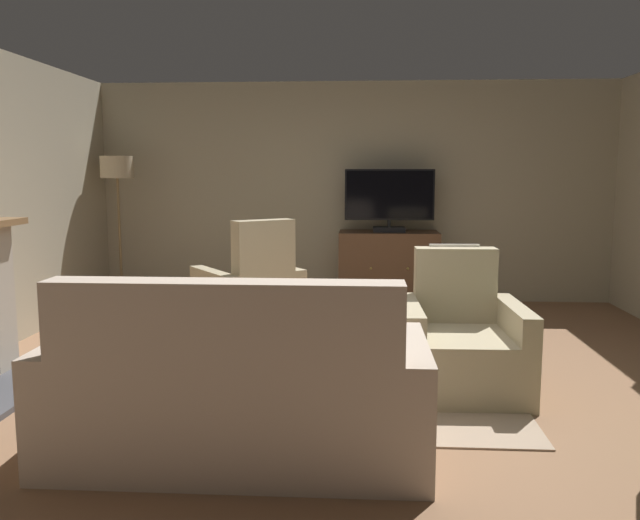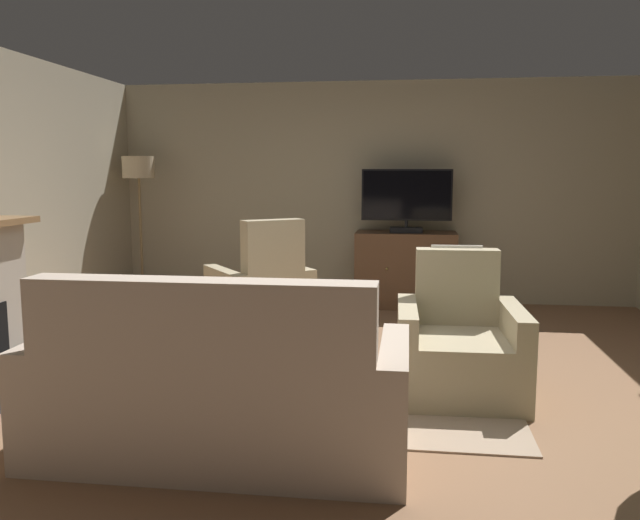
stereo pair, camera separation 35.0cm
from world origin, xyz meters
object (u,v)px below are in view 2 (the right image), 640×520
at_px(folded_newspaper, 277,326).
at_px(floor_lamp, 139,179).
at_px(tv_remote, 255,324).
at_px(armchair_in_far_corner, 459,349).
at_px(armchair_near_window, 261,297).
at_px(cat, 135,366).
at_px(television, 407,199).
at_px(tv_cabinet, 405,271).
at_px(sofa_floral, 218,397).
at_px(coffee_table, 266,335).

relative_size(folded_newspaper, floor_lamp, 0.17).
distance_m(tv_remote, armchair_in_far_corner, 1.47).
bearing_deg(armchair_near_window, tv_remote, -78.63).
xyz_separation_m(cat, floor_lamp, (-1.12, 2.80, 1.38)).
relative_size(television, tv_remote, 6.05).
bearing_deg(folded_newspaper, floor_lamp, 149.31).
bearing_deg(armchair_near_window, floor_lamp, 145.45).
height_order(tv_cabinet, folded_newspaper, tv_cabinet).
distance_m(tv_remote, cat, 1.03).
height_order(tv_remote, cat, tv_remote).
bearing_deg(tv_remote, armchair_near_window, -63.33).
xyz_separation_m(television, sofa_floral, (-0.99, -4.18, -0.92)).
bearing_deg(floor_lamp, armchair_in_far_corner, -38.35).
bearing_deg(tv_cabinet, television, -90.00).
xyz_separation_m(coffee_table, folded_newspaper, (0.06, 0.06, 0.06)).
bearing_deg(tv_cabinet, folded_newspaper, -106.28).
bearing_deg(folded_newspaper, cat, -162.87).
height_order(television, coffee_table, television).
height_order(sofa_floral, armchair_in_far_corner, sofa_floral).
relative_size(television, cat, 1.90).
bearing_deg(cat, floor_lamp, 111.83).
bearing_deg(tv_cabinet, armchair_near_window, -135.26).
relative_size(coffee_table, armchair_in_far_corner, 1.01).
height_order(sofa_floral, cat, sofa_floral).
height_order(coffee_table, armchair_near_window, armchair_near_window).
xyz_separation_m(tv_remote, floor_lamp, (-2.08, 2.88, 1.00)).
height_order(coffee_table, armchair_in_far_corner, armchair_in_far_corner).
bearing_deg(tv_cabinet, cat, -124.06).
relative_size(folded_newspaper, cat, 0.56).
height_order(tv_cabinet, tv_remote, tv_cabinet).
bearing_deg(armchair_in_far_corner, armchair_near_window, 138.31).
bearing_deg(television, folded_newspaper, -106.55).
distance_m(sofa_floral, floor_lamp, 4.72).
bearing_deg(tv_cabinet, armchair_in_far_corner, -82.47).
xyz_separation_m(sofa_floral, armchair_in_far_corner, (1.39, 1.24, -0.02)).
relative_size(television, folded_newspaper, 3.43).
xyz_separation_m(tv_cabinet, armchair_in_far_corner, (0.40, -2.99, -0.09)).
height_order(television, armchair_in_far_corner, television).
height_order(armchair_near_window, cat, armchair_near_window).
xyz_separation_m(tv_remote, cat, (-0.96, 0.07, -0.38)).
bearing_deg(tv_remote, coffee_table, 159.42).
distance_m(folded_newspaper, sofa_floral, 1.16).
relative_size(folded_newspaper, armchair_in_far_corner, 0.29).
bearing_deg(cat, coffee_table, -7.98).
bearing_deg(tv_cabinet, tv_remote, -109.15).
distance_m(armchair_in_far_corner, cat, 2.43).
height_order(television, sofa_floral, television).
height_order(coffee_table, sofa_floral, sofa_floral).
xyz_separation_m(tv_cabinet, coffee_table, (-0.96, -3.14, -0.00)).
bearing_deg(cat, sofa_floral, -50.13).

